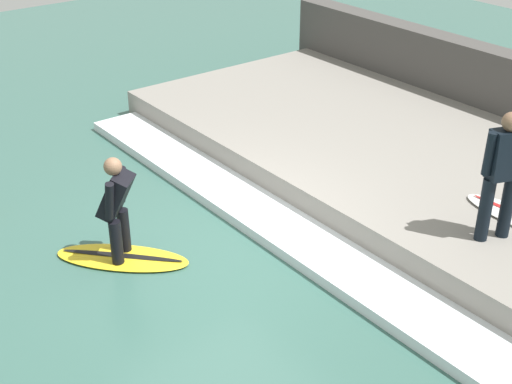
{
  "coord_description": "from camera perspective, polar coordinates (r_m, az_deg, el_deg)",
  "views": [
    {
      "loc": [
        -4.41,
        -6.4,
        5.05
      ],
      "look_at": [
        0.55,
        0.0,
        0.7
      ],
      "focal_mm": 50.0,
      "sensor_mm": 36.0,
      "label": 1
    }
  ],
  "objects": [
    {
      "name": "concrete_ledge",
      "position": [
        11.28,
        12.09,
        2.33
      ],
      "size": [
        4.4,
        9.78,
        0.47
      ],
      "primitive_type": "cube",
      "color": "gray",
      "rests_on": "ground_plane"
    },
    {
      "name": "wave_foam_crest",
      "position": [
        9.7,
        1.71,
        -2.63
      ],
      "size": [
        0.84,
        9.29,
        0.15
      ],
      "primitive_type": "cube",
      "color": "silver",
      "rests_on": "ground_plane"
    },
    {
      "name": "surfer_riding",
      "position": [
        8.84,
        -11.08,
        -0.91
      ],
      "size": [
        0.57,
        0.58,
        1.37
      ],
      "color": "black",
      "rests_on": "surfboard_riding"
    },
    {
      "name": "back_wall",
      "position": [
        12.94,
        19.54,
        7.14
      ],
      "size": [
        0.5,
        10.27,
        1.47
      ],
      "primitive_type": "cube",
      "color": "#474442",
      "rests_on": "ground_plane"
    },
    {
      "name": "surfboard_riding",
      "position": [
        9.25,
        -10.64,
        -5.18
      ],
      "size": [
        1.62,
        1.67,
        0.07
      ],
      "color": "yellow",
      "rests_on": "ground_plane"
    },
    {
      "name": "surfer_waiting_near",
      "position": [
        8.7,
        19.16,
        1.69
      ],
      "size": [
        0.52,
        0.38,
        1.62
      ],
      "color": "black",
      "rests_on": "concrete_ledge"
    },
    {
      "name": "ground_plane",
      "position": [
        9.26,
        -2.71,
        -4.81
      ],
      "size": [
        28.0,
        28.0,
        0.0
      ],
      "primitive_type": "plane",
      "color": "#386056"
    }
  ]
}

